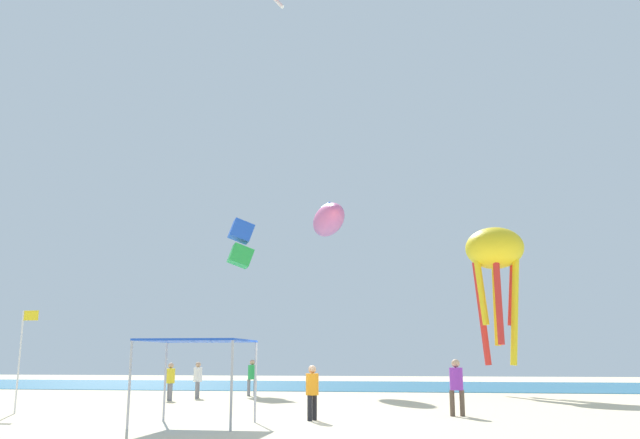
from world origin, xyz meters
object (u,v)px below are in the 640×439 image
person_central (456,383)px  kite_box_blue (241,244)px  kite_inflatable_pink (328,220)px  banner_flag (22,351)px  person_rightmost (170,378)px  person_far_shore (198,377)px  person_near_tent (312,388)px  canopy_tent (197,344)px  kite_octopus_yellow (495,255)px  person_leftmost (252,375)px

person_central → kite_box_blue: kite_box_blue is taller
kite_inflatable_pink → banner_flag: bearing=138.3°
person_rightmost → person_far_shore: size_ratio=0.98×
person_rightmost → person_far_shore: bearing=-57.1°
person_near_tent → person_rightmost: 11.96m
person_central → kite_inflatable_pink: bearing=-76.4°
person_far_shore → kite_inflatable_pink: (5.17, 8.45, 9.33)m
canopy_tent → person_near_tent: bearing=34.9°
person_near_tent → person_far_shore: size_ratio=0.97×
person_near_tent → kite_octopus_yellow: size_ratio=0.23×
person_far_shore → kite_octopus_yellow: 16.77m
person_leftmost → canopy_tent: bearing=-91.4°
person_central → banner_flag: banner_flag is taller
person_near_tent → person_leftmost: bearing=42.7°
person_rightmost → kite_box_blue: (0.28, 10.17, 7.97)m
person_central → person_far_shore: person_central is taller
person_central → banner_flag: (-15.04, -1.31, 1.06)m
person_central → kite_octopus_yellow: bearing=-110.3°
person_rightmost → person_leftmost: bearing=-69.8°
canopy_tent → person_near_tent: size_ratio=1.77×
canopy_tent → kite_box_blue: (-4.75, 21.12, 6.69)m
person_near_tent → person_leftmost: person_leftmost is taller
kite_box_blue → person_central: bearing=12.3°
kite_octopus_yellow → banner_flag: bearing=11.3°
canopy_tent → person_far_shore: bearing=108.9°
person_near_tent → person_rightmost: (-8.07, 8.83, 0.01)m
person_near_tent → kite_box_blue: size_ratio=0.54×
person_near_tent → person_central: (4.49, 2.31, 0.11)m
person_central → kite_inflatable_pink: 20.36m
canopy_tent → banner_flag: banner_flag is taller
person_central → kite_box_blue: 22.16m
person_near_tent → person_central: size_ratio=0.90×
person_central → person_rightmost: 14.15m
kite_octopus_yellow → person_near_tent: bearing=36.9°
person_central → kite_box_blue: (-12.27, 16.69, 7.87)m
person_central → kite_octopus_yellow: kite_octopus_yellow is taller
kite_octopus_yellow → person_rightmost: bearing=-4.2°
person_rightmost → person_central: bearing=-155.2°
canopy_tent → person_rightmost: canopy_tent is taller
person_leftmost → kite_inflatable_pink: size_ratio=0.29×
person_far_shore → kite_box_blue: size_ratio=0.56×
person_central → kite_octopus_yellow: size_ratio=0.25×
banner_flag → kite_inflatable_pink: (8.31, 18.15, 8.19)m
person_leftmost → person_far_shore: bearing=-139.9°
kite_box_blue → person_rightmost: bearing=-25.6°
person_central → kite_inflatable_pink: size_ratio=0.29×
kite_box_blue → person_far_shore: bearing=-21.4°
person_central → person_rightmost: person_central is taller
canopy_tent → banner_flag: 8.14m
canopy_tent → kite_octopus_yellow: size_ratio=0.40×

